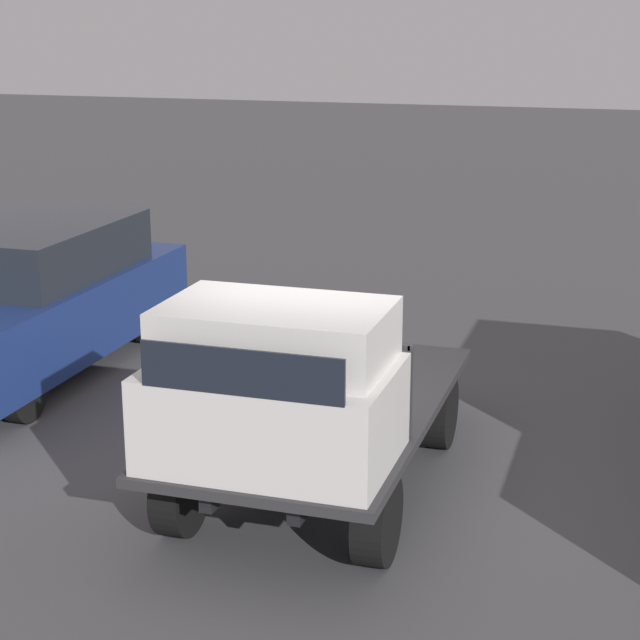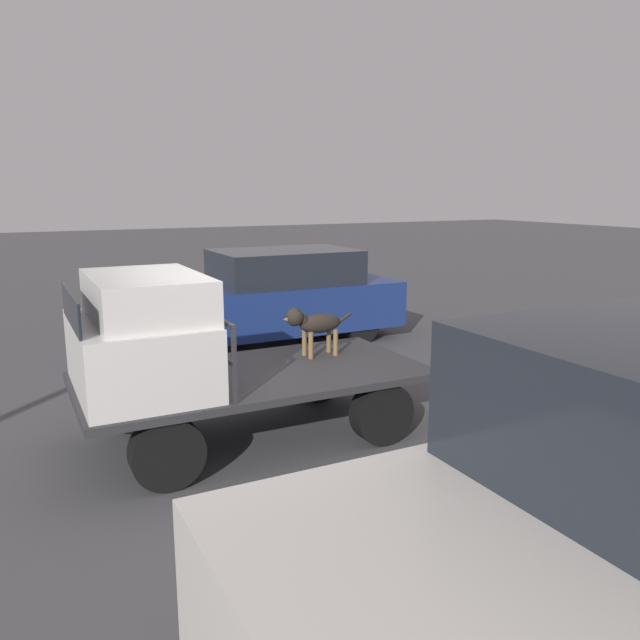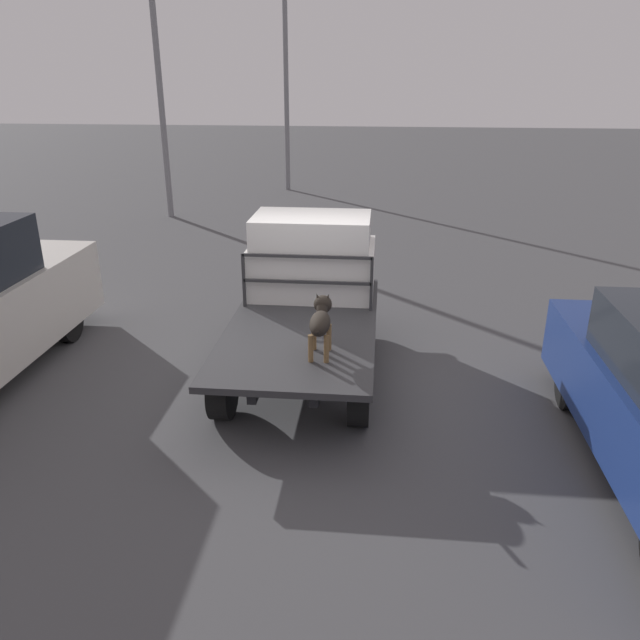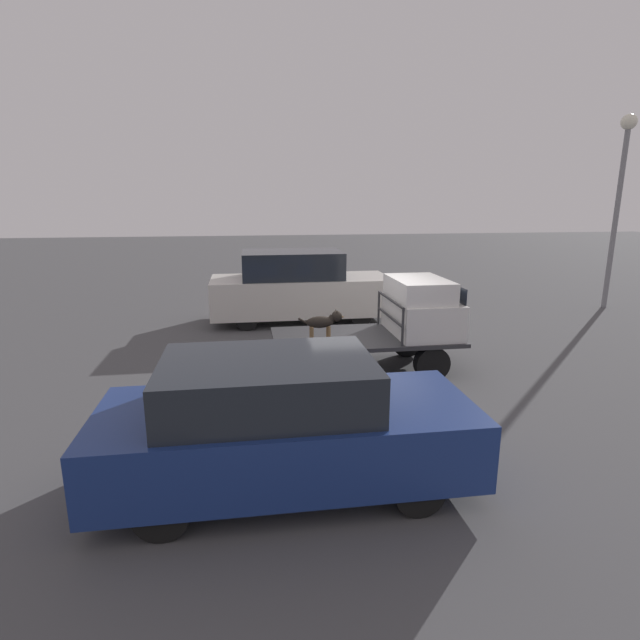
{
  "view_description": "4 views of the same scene",
  "coord_description": "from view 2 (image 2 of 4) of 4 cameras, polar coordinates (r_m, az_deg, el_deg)",
  "views": [
    {
      "loc": [
        8.19,
        2.55,
        3.97
      ],
      "look_at": [
        -0.99,
        -0.33,
        1.2
      ],
      "focal_mm": 60.0,
      "sensor_mm": 36.0,
      "label": 1
    },
    {
      "loc": [
        2.37,
        6.28,
        2.75
      ],
      "look_at": [
        -0.99,
        -0.33,
        1.2
      ],
      "focal_mm": 35.0,
      "sensor_mm": 36.0,
      "label": 2
    },
    {
      "loc": [
        -7.5,
        -0.97,
        3.83
      ],
      "look_at": [
        -0.99,
        -0.33,
        1.2
      ],
      "focal_mm": 35.0,
      "sensor_mm": 36.0,
      "label": 3
    },
    {
      "loc": [
        -2.41,
        -9.76,
        3.53
      ],
      "look_at": [
        -0.99,
        -0.33,
        1.2
      ],
      "focal_mm": 28.0,
      "sensor_mm": 36.0,
      "label": 4
    }
  ],
  "objects": [
    {
      "name": "truck_headboard",
      "position": [
        6.71,
        -10.34,
        -1.18
      ],
      "size": [
        0.04,
        1.8,
        0.76
      ],
      "color": "#2D2D30",
      "rests_on": "flatbed_truck"
    },
    {
      "name": "ground_plane",
      "position": [
        7.26,
        -5.92,
        -10.54
      ],
      "size": [
        80.0,
        80.0,
        0.0
      ],
      "primitive_type": "plane",
      "color": "#474749"
    },
    {
      "name": "parked_sedan",
      "position": [
        11.46,
        -4.01,
        2.18
      ],
      "size": [
        4.57,
        1.9,
        1.69
      ],
      "rotation": [
        0.0,
        0.0,
        -0.07
      ],
      "color": "black",
      "rests_on": "ground"
    },
    {
      "name": "dog",
      "position": [
        7.54,
        -0.64,
        -0.33
      ],
      "size": [
        0.93,
        0.24,
        0.65
      ],
      "rotation": [
        0.0,
        0.0,
        0.08
      ],
      "color": "brown",
      "rests_on": "flatbed_truck"
    },
    {
      "name": "truck_cab",
      "position": [
        6.55,
        -15.98,
        -1.36
      ],
      "size": [
        1.26,
        1.8,
        1.17
      ],
      "color": "silver",
      "rests_on": "flatbed_truck"
    },
    {
      "name": "flatbed_truck",
      "position": [
        7.06,
        -6.01,
        -6.35
      ],
      "size": [
        3.81,
        1.92,
        0.76
      ],
      "color": "black",
      "rests_on": "ground"
    }
  ]
}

